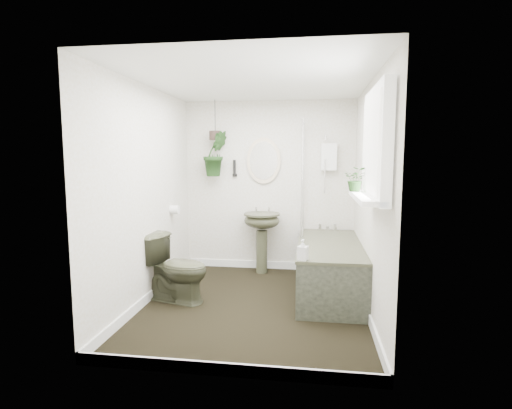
# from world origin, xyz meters

# --- Properties ---
(floor) EXTENTS (2.30, 2.80, 0.02)m
(floor) POSITION_xyz_m (0.00, 0.00, -0.01)
(floor) COLOR black
(floor) RESTS_ON ground
(ceiling) EXTENTS (2.30, 2.80, 0.02)m
(ceiling) POSITION_xyz_m (0.00, 0.00, 2.31)
(ceiling) COLOR white
(ceiling) RESTS_ON ground
(wall_back) EXTENTS (2.30, 0.02, 2.30)m
(wall_back) POSITION_xyz_m (0.00, 1.41, 1.15)
(wall_back) COLOR white
(wall_back) RESTS_ON ground
(wall_front) EXTENTS (2.30, 0.02, 2.30)m
(wall_front) POSITION_xyz_m (0.00, -1.41, 1.15)
(wall_front) COLOR white
(wall_front) RESTS_ON ground
(wall_left) EXTENTS (0.02, 2.80, 2.30)m
(wall_left) POSITION_xyz_m (-1.16, 0.00, 1.15)
(wall_left) COLOR white
(wall_left) RESTS_ON ground
(wall_right) EXTENTS (0.02, 2.80, 2.30)m
(wall_right) POSITION_xyz_m (1.16, 0.00, 1.15)
(wall_right) COLOR white
(wall_right) RESTS_ON ground
(skirting) EXTENTS (2.30, 2.80, 0.10)m
(skirting) POSITION_xyz_m (0.00, 0.00, 0.05)
(skirting) COLOR white
(skirting) RESTS_ON floor
(bathtub) EXTENTS (0.72, 1.72, 0.58)m
(bathtub) POSITION_xyz_m (0.80, 0.50, 0.29)
(bathtub) COLOR #393B28
(bathtub) RESTS_ON floor
(bath_screen) EXTENTS (0.04, 0.72, 1.40)m
(bath_screen) POSITION_xyz_m (0.47, 0.99, 1.28)
(bath_screen) COLOR silver
(bath_screen) RESTS_ON bathtub
(shower_box) EXTENTS (0.20, 0.10, 0.35)m
(shower_box) POSITION_xyz_m (0.80, 1.34, 1.55)
(shower_box) COLOR white
(shower_box) RESTS_ON wall_back
(oval_mirror) EXTENTS (0.46, 0.03, 0.62)m
(oval_mirror) POSITION_xyz_m (-0.07, 1.37, 1.50)
(oval_mirror) COLOR beige
(oval_mirror) RESTS_ON wall_back
(wall_sconce) EXTENTS (0.04, 0.04, 0.22)m
(wall_sconce) POSITION_xyz_m (-0.47, 1.36, 1.40)
(wall_sconce) COLOR black
(wall_sconce) RESTS_ON wall_back
(toilet_roll_holder) EXTENTS (0.11, 0.11, 0.11)m
(toilet_roll_holder) POSITION_xyz_m (-1.10, 0.70, 0.90)
(toilet_roll_holder) COLOR white
(toilet_roll_holder) RESTS_ON wall_left
(window_recess) EXTENTS (0.08, 1.00, 0.90)m
(window_recess) POSITION_xyz_m (1.09, -0.70, 1.65)
(window_recess) COLOR white
(window_recess) RESTS_ON wall_right
(window_sill) EXTENTS (0.18, 1.00, 0.04)m
(window_sill) POSITION_xyz_m (1.02, -0.70, 1.23)
(window_sill) COLOR white
(window_sill) RESTS_ON wall_right
(window_blinds) EXTENTS (0.01, 0.86, 0.76)m
(window_blinds) POSITION_xyz_m (1.04, -0.70, 1.65)
(window_blinds) COLOR white
(window_blinds) RESTS_ON wall_right
(toilet) EXTENTS (0.79, 0.58, 0.72)m
(toilet) POSITION_xyz_m (-0.85, 0.01, 0.36)
(toilet) COLOR #393B28
(toilet) RESTS_ON floor
(pedestal_sink) EXTENTS (0.55, 0.49, 0.81)m
(pedestal_sink) POSITION_xyz_m (-0.07, 1.18, 0.41)
(pedestal_sink) COLOR #393B28
(pedestal_sink) RESTS_ON floor
(sill_plant) EXTENTS (0.23, 0.21, 0.22)m
(sill_plant) POSITION_xyz_m (0.97, -0.40, 1.36)
(sill_plant) COLOR black
(sill_plant) RESTS_ON window_sill
(hanging_plant) EXTENTS (0.42, 0.41, 0.60)m
(hanging_plant) POSITION_xyz_m (-0.70, 1.25, 1.59)
(hanging_plant) COLOR black
(hanging_plant) RESTS_ON ceiling
(soap_bottle) EXTENTS (0.11, 0.11, 0.20)m
(soap_bottle) POSITION_xyz_m (0.51, -0.29, 0.68)
(soap_bottle) COLOR black
(soap_bottle) RESTS_ON bathtub
(hanging_pot) EXTENTS (0.16, 0.16, 0.12)m
(hanging_pot) POSITION_xyz_m (-0.70, 1.25, 1.83)
(hanging_pot) COLOR #342520
(hanging_pot) RESTS_ON ceiling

